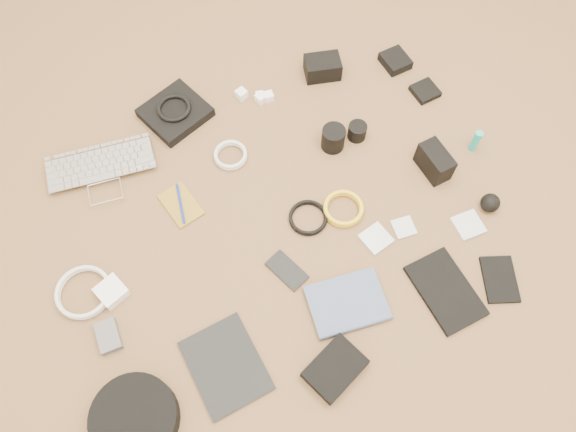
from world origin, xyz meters
name	(u,v)px	position (x,y,z in m)	size (l,w,h in m)	color
laptop	(103,177)	(-0.45, 0.36, 0.01)	(0.34, 0.23, 0.03)	#B5B6BA
headphone_pouch	(175,113)	(-0.17, 0.51, 0.02)	(0.19, 0.18, 0.03)	black
headphones	(174,108)	(-0.17, 0.51, 0.04)	(0.11, 0.11, 0.01)	black
charger_a	(241,94)	(0.06, 0.49, 0.02)	(0.03, 0.03, 0.03)	white
charger_b	(269,97)	(0.15, 0.45, 0.01)	(0.03, 0.03, 0.03)	white
charger_c	(261,98)	(0.12, 0.45, 0.01)	(0.03, 0.03, 0.03)	white
charger_d	(260,96)	(0.12, 0.47, 0.01)	(0.03, 0.03, 0.02)	white
dslr_camera	(323,67)	(0.36, 0.48, 0.03)	(0.12, 0.08, 0.07)	black
lens_pouch	(395,61)	(0.61, 0.42, 0.02)	(0.08, 0.10, 0.03)	black
notebook_olive	(181,205)	(-0.26, 0.18, 0.00)	(0.09, 0.14, 0.01)	olive
pen_blue	(181,204)	(-0.26, 0.18, 0.01)	(0.01, 0.01, 0.14)	#13279E
cable_white_a	(231,156)	(-0.05, 0.28, 0.01)	(0.11, 0.11, 0.01)	silver
lens_a	(333,138)	(0.27, 0.20, 0.04)	(0.08, 0.08, 0.08)	black
lens_b	(357,131)	(0.35, 0.20, 0.03)	(0.06, 0.06, 0.06)	black
card_reader	(425,91)	(0.65, 0.27, 0.01)	(0.08, 0.08, 0.02)	black
power_brick	(111,291)	(-0.52, -0.02, 0.02)	(0.07, 0.07, 0.03)	white
cable_white_b	(84,293)	(-0.60, 0.01, 0.01)	(0.16, 0.16, 0.01)	silver
cable_black	(308,219)	(0.08, -0.02, 0.01)	(0.12, 0.12, 0.01)	black
cable_yellow	(343,210)	(0.19, -0.03, 0.01)	(0.12, 0.12, 0.01)	yellow
flash	(435,162)	(0.52, -0.01, 0.04)	(0.06, 0.12, 0.09)	black
lens_cleaner	(476,141)	(0.68, 0.01, 0.04)	(0.02, 0.02, 0.08)	#1BAFA3
battery_charger	(108,336)	(-0.56, -0.14, 0.01)	(0.06, 0.09, 0.02)	#545459
tablet	(226,365)	(-0.30, -0.33, 0.01)	(0.18, 0.23, 0.01)	black
phone	(287,270)	(-0.04, -0.15, 0.00)	(0.06, 0.12, 0.01)	black
filter_case_left	(376,239)	(0.24, -0.16, 0.01)	(0.08, 0.08, 0.01)	silver
filter_case_mid	(404,227)	(0.34, -0.16, 0.00)	(0.06, 0.06, 0.01)	silver
filter_case_right	(468,225)	(0.52, -0.23, 0.01)	(0.08, 0.08, 0.01)	silver
air_blower	(490,203)	(0.61, -0.20, 0.03)	(0.06, 0.06, 0.06)	black
headphone_case	(135,419)	(-0.55, -0.38, 0.03)	(0.22, 0.22, 0.06)	black
drive_case	(335,369)	(-0.03, -0.46, 0.02)	(0.15, 0.11, 0.04)	black
paperback	(357,330)	(0.07, -0.39, 0.01)	(0.16, 0.21, 0.02)	#455476
notebook_black_a	(445,291)	(0.35, -0.38, 0.01)	(0.14, 0.23, 0.02)	black
notebook_black_b	(500,279)	(0.51, -0.41, 0.01)	(0.09, 0.14, 0.01)	black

